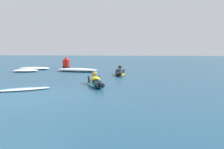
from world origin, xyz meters
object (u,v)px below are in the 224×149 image
(surfer_far, at_px, (120,72))
(drifting_surfboard, at_px, (22,89))
(surfer_near, at_px, (96,82))
(channel_marker_buoy, at_px, (66,64))

(surfer_far, relative_size, drifting_surfboard, 1.44)
(surfer_near, height_order, channel_marker_buoy, channel_marker_buoy)
(drifting_surfboard, relative_size, channel_marker_buoy, 2.03)
(surfer_far, bearing_deg, channel_marker_buoy, 135.39)
(channel_marker_buoy, bearing_deg, surfer_far, -44.61)
(surfer_near, bearing_deg, surfer_far, 87.06)
(drifting_surfboard, bearing_deg, channel_marker_buoy, 103.27)
(surfer_near, height_order, surfer_far, same)
(surfer_near, bearing_deg, channel_marker_buoy, 116.87)
(surfer_far, xyz_separation_m, channel_marker_buoy, (-5.04, 4.97, 0.22))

